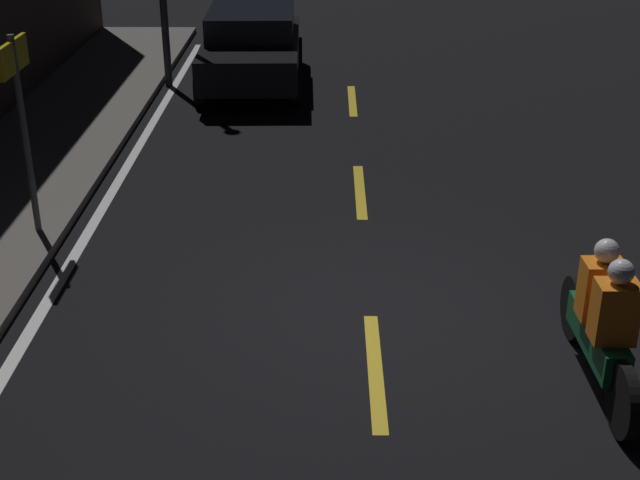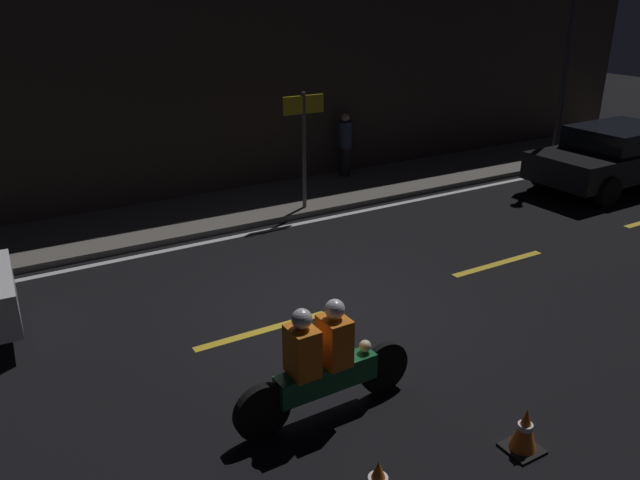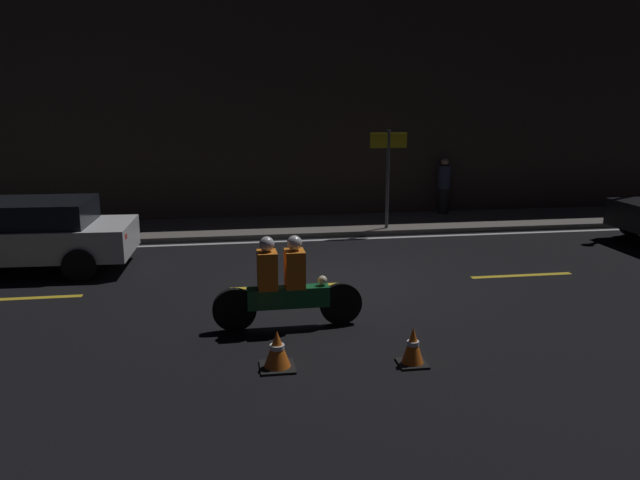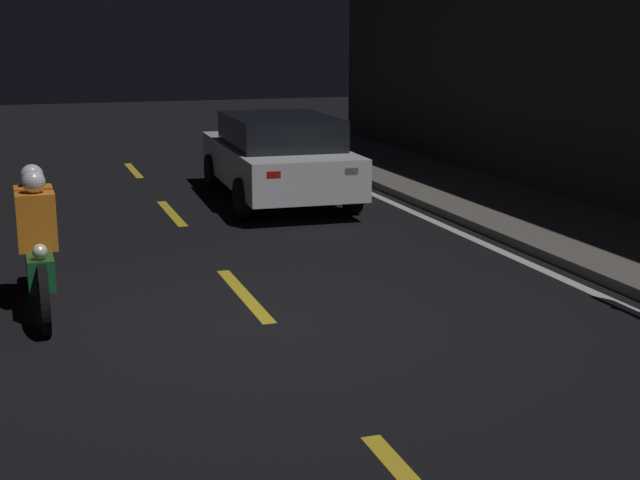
% 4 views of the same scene
% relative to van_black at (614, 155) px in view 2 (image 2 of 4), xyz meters
% --- Properties ---
extents(ground_plane, '(56.00, 56.00, 0.00)m').
position_rel_van_black_xyz_m(ground_plane, '(-9.06, -1.93, -0.78)').
color(ground_plane, black).
extents(raised_curb, '(28.00, 2.29, 0.12)m').
position_rel_van_black_xyz_m(raised_curb, '(-9.06, 2.93, -0.72)').
color(raised_curb, '#605B56').
rests_on(raised_curb, ground).
extents(building_front, '(28.00, 0.30, 6.05)m').
position_rel_van_black_xyz_m(building_front, '(-9.06, 4.22, 2.24)').
color(building_front, '#382D28').
rests_on(building_front, ground).
extents(lane_dash_c, '(2.00, 0.14, 0.01)m').
position_rel_van_black_xyz_m(lane_dash_c, '(-10.06, -1.93, -0.78)').
color(lane_dash_c, gold).
rests_on(lane_dash_c, ground).
extents(lane_dash_d, '(2.00, 0.14, 0.01)m').
position_rel_van_black_xyz_m(lane_dash_d, '(-5.56, -1.93, -0.78)').
color(lane_dash_d, gold).
rests_on(lane_dash_d, ground).
extents(lane_solid_kerb, '(25.20, 0.14, 0.01)m').
position_rel_van_black_xyz_m(lane_solid_kerb, '(-9.06, 1.54, -0.78)').
color(lane_solid_kerb, silver).
rests_on(lane_solid_kerb, ground).
extents(van_black, '(4.16, 2.01, 1.45)m').
position_rel_van_black_xyz_m(van_black, '(0.00, 0.00, 0.00)').
color(van_black, black).
rests_on(van_black, ground).
extents(motorcycle, '(2.21, 0.37, 1.39)m').
position_rel_van_black_xyz_m(motorcycle, '(-10.28, -3.92, -0.13)').
color(motorcycle, black).
rests_on(motorcycle, ground).
extents(traffic_cone_mid, '(0.37, 0.37, 0.51)m').
position_rel_van_black_xyz_m(traffic_cone_mid, '(-8.79, -5.46, -0.54)').
color(traffic_cone_mid, black).
rests_on(traffic_cone_mid, ground).
extents(pedestrian, '(0.34, 0.34, 1.53)m').
position_rel_van_black_xyz_m(pedestrian, '(-5.12, 3.72, 0.11)').
color(pedestrian, black).
rests_on(pedestrian, raised_curb).
extents(shop_sign, '(0.90, 0.08, 2.40)m').
position_rel_van_black_xyz_m(shop_sign, '(-7.15, 2.09, 1.03)').
color(shop_sign, '#4C4C51').
rests_on(shop_sign, raised_curb).
extents(street_lamp, '(0.28, 0.28, 5.76)m').
position_rel_van_black_xyz_m(street_lamp, '(-0.08, 1.64, 2.45)').
color(street_lamp, '#333338').
rests_on(street_lamp, ground).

